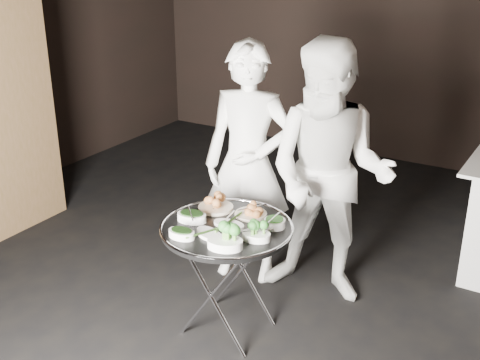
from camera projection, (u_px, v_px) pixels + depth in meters
The scene contains 16 objects.
floor at pixel (233, 328), 3.80m from camera, with size 6.00×7.00×0.05m, color black.
wall_back at pixel (416, 19), 6.03m from camera, with size 6.00×0.05×3.00m, color black.
tray_stand at pixel (227, 275), 3.60m from camera, with size 0.47×0.40×0.69m.
serving_tray at pixel (227, 228), 3.48m from camera, with size 0.78×0.78×0.04m.
potato_plate_a at pixel (216, 204), 3.69m from camera, with size 0.22×0.22×0.08m.
potato_plate_b at pixel (251, 211), 3.61m from camera, with size 0.20×0.20×0.07m.
greens_bowl at pixel (275, 222), 3.46m from camera, with size 0.13×0.13×0.07m.
asparagus_plate_a at pixel (229, 223), 3.48m from camera, with size 0.20×0.11×0.04m.
asparagus_plate_b at pixel (209, 233), 3.37m from camera, with size 0.22×0.18×0.04m.
spinach_bowl_a at pixel (192, 216), 3.54m from camera, with size 0.20×0.15×0.07m.
spinach_bowl_b at pixel (182, 233), 3.34m from camera, with size 0.16×0.11×0.06m.
broccoli_bowl_a at pixel (256, 235), 3.32m from camera, with size 0.19×0.15×0.07m.
broccoli_bowl_b at pixel (225, 242), 3.23m from camera, with size 0.23×0.20×0.08m.
serving_utensils at pixel (235, 215), 3.51m from camera, with size 0.59×0.42×0.01m.
waiter_left at pixel (248, 165), 4.07m from camera, with size 0.61×0.40×1.67m, color white.
waiter_right at pixel (329, 175), 3.81m from camera, with size 0.84×0.65×1.73m, color white.
Camera 1 is at (1.66, -2.70, 2.27)m, focal length 45.00 mm.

